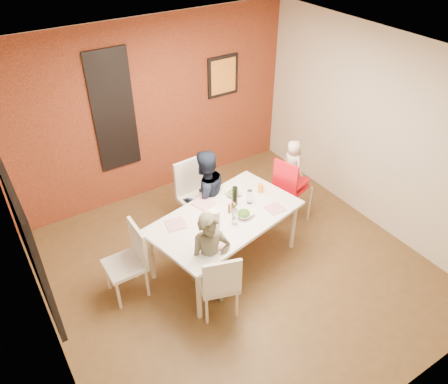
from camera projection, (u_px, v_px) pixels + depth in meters
ground at (236, 269)px, 5.68m from camera, size 4.50×4.50×0.00m
ceiling at (241, 65)px, 4.11m from camera, size 4.50×4.50×0.02m
wall_back at (153, 111)px, 6.43m from camera, size 4.50×0.02×2.70m
wall_front at (403, 323)px, 3.35m from camera, size 4.50×0.02×2.70m
wall_left at (31, 260)px, 3.91m from camera, size 0.02×4.50×2.70m
wall_right at (376, 133)px, 5.88m from camera, size 0.02×4.50×2.70m
brick_accent_wall at (154, 111)px, 6.42m from camera, size 4.50×0.02×2.70m
picture_window_frame at (23, 229)px, 3.94m from camera, size 0.05×1.70×1.30m
picture_window_pane at (25, 229)px, 3.95m from camera, size 0.02×1.55×1.15m
glassblock_strip at (114, 112)px, 6.06m from camera, size 0.55×0.03×1.70m
glassblock_surround at (114, 112)px, 6.06m from camera, size 0.60×0.03×1.76m
art_print_frame at (223, 76)px, 6.76m from camera, size 0.54×0.03×0.64m
art_print_canvas at (223, 76)px, 6.75m from camera, size 0.44×0.01×0.54m
dining_table at (225, 220)px, 5.38m from camera, size 2.03×1.40×0.77m
chair_near at (220, 282)px, 4.80m from camera, size 0.54×0.54×0.92m
chair_far at (196, 192)px, 6.06m from camera, size 0.52×0.52×1.05m
chair_left at (131, 258)px, 5.09m from camera, size 0.44×0.44×0.95m
high_chair at (289, 186)px, 6.07m from camera, size 0.57×0.57×1.09m
child_near at (210, 261)px, 4.90m from camera, size 0.53×0.42×1.27m
child_far at (205, 196)px, 5.84m from camera, size 0.70×0.56×1.35m
toddler at (292, 164)px, 5.90m from camera, size 0.23×0.35×0.70m
plate_near_left at (218, 244)px, 4.92m from camera, size 0.23×0.23×0.01m
plate_far_mid at (204, 203)px, 5.54m from camera, size 0.31×0.31×0.01m
plate_near_right at (275, 208)px, 5.45m from camera, size 0.21×0.21×0.01m
plate_far_left at (176, 224)px, 5.20m from camera, size 0.26×0.26×0.01m
salad_bowl_a at (244, 214)px, 5.33m from camera, size 0.29×0.29×0.06m
salad_bowl_b at (233, 193)px, 5.68m from camera, size 0.23×0.23×0.05m
wine_bottle at (235, 196)px, 5.45m from camera, size 0.07×0.07×0.26m
wine_glass_a at (235, 217)px, 5.16m from camera, size 0.07×0.07×0.20m
wine_glass_b at (250, 197)px, 5.50m from camera, size 0.07×0.07×0.19m
paper_towel_roll at (215, 220)px, 5.07m from camera, size 0.12×0.12×0.26m
condiment_red at (233, 207)px, 5.37m from camera, size 0.04×0.04×0.14m
condiment_green at (234, 208)px, 5.34m from camera, size 0.04×0.04×0.14m
condiment_brown at (229, 209)px, 5.35m from camera, size 0.03×0.03×0.13m
sippy_cup at (261, 188)px, 5.72m from camera, size 0.07×0.07×0.12m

